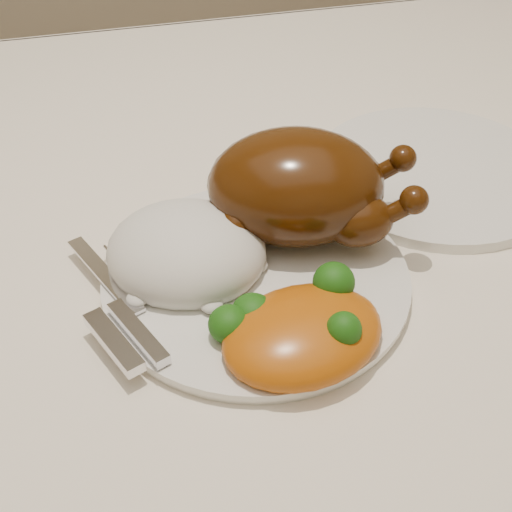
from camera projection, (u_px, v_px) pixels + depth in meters
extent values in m
cube|color=brown|center=(216.00, 284.00, 0.63)|extent=(1.60, 0.90, 0.04)
cube|color=white|center=(215.00, 264.00, 0.61)|extent=(1.72, 1.02, 0.01)
cube|color=white|center=(147.00, 86.00, 1.04)|extent=(1.72, 0.01, 0.18)
cylinder|color=white|center=(256.00, 279.00, 0.58)|extent=(0.29, 0.29, 0.01)
cylinder|color=white|center=(435.00, 172.00, 0.70)|extent=(0.25, 0.25, 0.01)
ellipsoid|color=#452307|center=(296.00, 186.00, 0.60)|extent=(0.17, 0.15, 0.10)
ellipsoid|color=#452307|center=(286.00, 170.00, 0.58)|extent=(0.08, 0.07, 0.04)
ellipsoid|color=#452307|center=(360.00, 221.00, 0.58)|extent=(0.06, 0.04, 0.04)
sphere|color=#452307|center=(414.00, 200.00, 0.57)|extent=(0.02, 0.02, 0.02)
ellipsoid|color=#452307|center=(353.00, 179.00, 0.63)|extent=(0.06, 0.04, 0.04)
sphere|color=#452307|center=(403.00, 158.00, 0.61)|extent=(0.02, 0.02, 0.02)
sphere|color=#452307|center=(236.00, 226.00, 0.58)|extent=(0.03, 0.03, 0.03)
sphere|color=#452307|center=(239.00, 178.00, 0.63)|extent=(0.03, 0.03, 0.03)
ellipsoid|color=silver|center=(186.00, 253.00, 0.58)|extent=(0.17, 0.16, 0.07)
ellipsoid|color=#BF4C0C|center=(303.00, 335.00, 0.52)|extent=(0.14, 0.12, 0.04)
ellipsoid|color=#BF4C0C|center=(341.00, 318.00, 0.53)|extent=(0.06, 0.05, 0.03)
ellipsoid|color=#143E0A|center=(334.00, 282.00, 0.54)|extent=(0.03, 0.03, 0.03)
ellipsoid|color=#143E0A|center=(268.00, 334.00, 0.52)|extent=(0.03, 0.03, 0.02)
ellipsoid|color=#143E0A|center=(229.00, 324.00, 0.52)|extent=(0.03, 0.03, 0.03)
ellipsoid|color=#143E0A|center=(253.00, 312.00, 0.53)|extent=(0.03, 0.03, 0.03)
ellipsoid|color=#143E0A|center=(344.00, 330.00, 0.50)|extent=(0.03, 0.03, 0.03)
ellipsoid|color=#143E0A|center=(311.00, 335.00, 0.51)|extent=(0.03, 0.03, 0.03)
cube|color=silver|center=(105.00, 275.00, 0.57)|extent=(0.05, 0.11, 0.00)
cube|color=silver|center=(114.00, 342.00, 0.52)|extent=(0.04, 0.07, 0.01)
cube|color=silver|center=(138.00, 333.00, 0.52)|extent=(0.04, 0.07, 0.01)
cube|color=silver|center=(127.00, 270.00, 0.58)|extent=(0.04, 0.08, 0.00)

